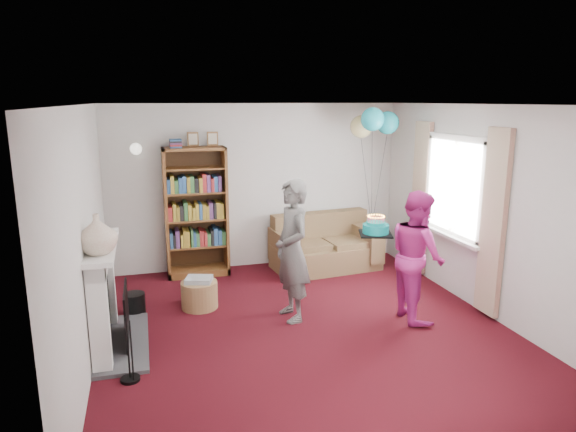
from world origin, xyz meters
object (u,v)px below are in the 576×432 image
object	(u,v)px
sofa	(324,248)
bookcase	(196,213)
person_magenta	(417,255)
birthday_cake	(376,229)
person_striped	(292,251)

from	to	relation	value
sofa	bookcase	bearing A→B (deg)	167.10
sofa	person_magenta	distance (m)	2.16
sofa	person_magenta	xyz separation A→B (m)	(0.41, -2.07, 0.45)
person_magenta	birthday_cake	distance (m)	0.63
person_magenta	birthday_cake	xyz separation A→B (m)	(-0.53, 0.03, 0.35)
bookcase	birthday_cake	distance (m)	2.90
person_magenta	bookcase	bearing A→B (deg)	48.87
bookcase	person_striped	distance (m)	2.14
person_striped	person_magenta	world-z (taller)	person_striped
sofa	person_striped	size ratio (longest dim) A/B	0.94
person_magenta	birthday_cake	world-z (taller)	person_magenta
bookcase	person_striped	bearing A→B (deg)	-64.89
bookcase	birthday_cake	world-z (taller)	bookcase
person_striped	birthday_cake	distance (m)	0.99
sofa	birthday_cake	xyz separation A→B (m)	(-0.12, -2.04, 0.80)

